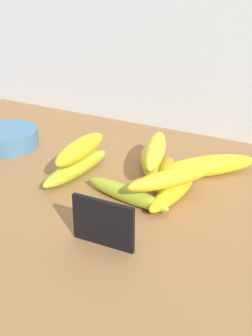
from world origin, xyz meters
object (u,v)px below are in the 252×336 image
object	(u,v)px
banana_0	(127,194)
banana_2	(208,166)
chalkboard_sign	(103,225)
banana_4	(165,176)
fruit_bowl	(9,138)
banana_3	(172,193)
banana_5	(151,165)
banana_8	(80,149)
banana_7	(155,151)
banana_6	(171,178)
banana_1	(76,168)

from	to	relation	value
banana_0	banana_2	size ratio (longest dim) A/B	0.92
chalkboard_sign	banana_4	world-z (taller)	chalkboard_sign
fruit_bowl	banana_3	world-z (taller)	fruit_bowl
banana_5	banana_8	size ratio (longest dim) A/B	0.98
banana_0	banana_4	xyz separation A→B (cm)	(4.08, 9.32, 0.44)
banana_3	banana_4	xyz separation A→B (cm)	(-3.59, 5.60, 0.34)
banana_3	banana_8	bearing A→B (deg)	174.46
banana_3	banana_7	distance (cm)	11.16
banana_7	banana_2	bearing A→B (deg)	30.02
banana_6	banana_8	size ratio (longest dim) A/B	1.12
banana_6	banana_1	bearing A→B (deg)	176.51
banana_1	banana_5	bearing A→B (deg)	30.24
banana_4	banana_7	size ratio (longest dim) A/B	0.90
banana_3	banana_1	bearing A→B (deg)	177.55
banana_3	banana_4	size ratio (longest dim) A/B	0.98
banana_0	banana_3	distance (cm)	8.52
banana_3	banana_4	distance (cm)	6.66
chalkboard_sign	banana_0	bearing A→B (deg)	100.04
banana_3	banana_7	xyz separation A→B (cm)	(-6.84, 7.69, 4.34)
banana_3	banana_4	world-z (taller)	banana_4
banana_5	chalkboard_sign	bearing A→B (deg)	-83.75
fruit_bowl	banana_4	world-z (taller)	fruit_bowl
banana_2	banana_8	distance (cm)	27.02
banana_6	chalkboard_sign	bearing A→B (deg)	-106.07
banana_4	chalkboard_sign	bearing A→B (deg)	-93.87
banana_4	fruit_bowl	bearing A→B (deg)	177.73
chalkboard_sign	banana_2	distance (cm)	32.27
banana_2	banana_5	bearing A→B (deg)	-158.15
banana_2	fruit_bowl	bearing A→B (deg)	-172.52
fruit_bowl	banana_6	bearing A→B (deg)	-9.83
fruit_bowl	banana_0	size ratio (longest dim) A/B	0.72
banana_6	banana_8	distance (cm)	21.30
fruit_bowl	banana_5	size ratio (longest dim) A/B	0.85
banana_1	banana_3	distance (cm)	21.81
banana_7	banana_6	bearing A→B (deg)	-50.37
banana_6	banana_7	world-z (taller)	banana_7
fruit_bowl	banana_6	distance (cm)	44.53
banana_0	banana_3	xyz separation A→B (cm)	(7.66, 3.72, 0.10)
banana_0	banana_6	xyz separation A→B (cm)	(7.52, 3.33, 3.56)
banana_4	banana_5	size ratio (longest dim) A/B	0.99
banana_1	banana_7	size ratio (longest dim) A/B	1.11
chalkboard_sign	fruit_bowl	bearing A→B (deg)	147.16
chalkboard_sign	banana_5	distance (cm)	26.96
banana_0	banana_4	bearing A→B (deg)	66.36
banana_2	banana_6	xyz separation A→B (cm)	(-3.13, -13.75, 3.00)
banana_2	banana_8	world-z (taller)	banana_8
banana_2	banana_3	distance (cm)	13.69
banana_1	banana_3	bearing A→B (deg)	-2.45
chalkboard_sign	banana_3	bearing A→B (deg)	73.83
banana_8	banana_5	bearing A→B (deg)	27.43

